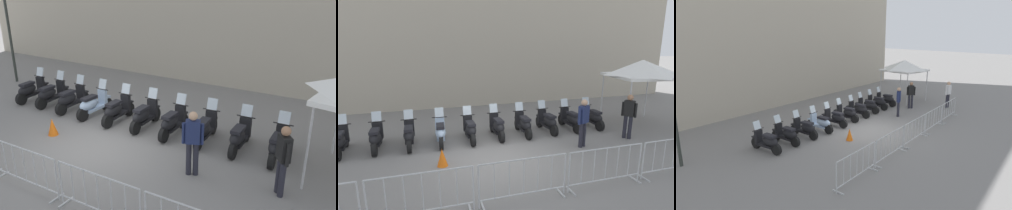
% 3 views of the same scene
% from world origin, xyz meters
% --- Properties ---
extents(ground_plane, '(120.00, 120.00, 0.00)m').
position_xyz_m(ground_plane, '(0.00, 0.00, 0.00)').
color(ground_plane, slate).
extents(building_facade, '(27.99, 7.26, 10.57)m').
position_xyz_m(building_facade, '(-1.50, 8.44, 5.28)').
color(building_facade, '#B2A893').
rests_on(building_facade, ground).
extents(motorcycle_0, '(0.72, 1.70, 1.24)m').
position_xyz_m(motorcycle_0, '(-5.10, 0.96, 0.45)').
color(motorcycle_0, black).
rests_on(motorcycle_0, ground).
extents(motorcycle_1, '(0.67, 1.72, 1.24)m').
position_xyz_m(motorcycle_1, '(-4.04, 1.19, 0.45)').
color(motorcycle_1, black).
rests_on(motorcycle_1, ground).
extents(motorcycle_2, '(0.67, 1.72, 1.24)m').
position_xyz_m(motorcycle_2, '(-2.98, 1.34, 0.45)').
color(motorcycle_2, black).
rests_on(motorcycle_2, ground).
extents(motorcycle_3, '(0.62, 1.72, 1.24)m').
position_xyz_m(motorcycle_3, '(-1.91, 1.50, 0.45)').
color(motorcycle_3, black).
rests_on(motorcycle_3, ground).
extents(motorcycle_4, '(0.67, 1.72, 1.24)m').
position_xyz_m(motorcycle_4, '(-0.84, 1.67, 0.45)').
color(motorcycle_4, black).
rests_on(motorcycle_4, ground).
extents(motorcycle_5, '(0.67, 1.72, 1.24)m').
position_xyz_m(motorcycle_5, '(0.21, 1.91, 0.45)').
color(motorcycle_5, black).
rests_on(motorcycle_5, ground).
extents(motorcycle_6, '(0.65, 1.72, 1.24)m').
position_xyz_m(motorcycle_6, '(1.27, 2.08, 0.45)').
color(motorcycle_6, black).
rests_on(motorcycle_6, ground).
extents(motorcycle_7, '(0.71, 1.71, 1.24)m').
position_xyz_m(motorcycle_7, '(2.33, 2.33, 0.45)').
color(motorcycle_7, black).
rests_on(motorcycle_7, ground).
extents(motorcycle_8, '(0.67, 1.71, 1.24)m').
position_xyz_m(motorcycle_8, '(3.39, 2.53, 0.45)').
color(motorcycle_8, black).
rests_on(motorcycle_8, ground).
extents(motorcycle_9, '(0.67, 1.71, 1.24)m').
position_xyz_m(motorcycle_9, '(4.45, 2.72, 0.45)').
color(motorcycle_9, black).
rests_on(motorcycle_9, ground).
extents(barrier_segment_1, '(2.13, 0.78, 1.07)m').
position_xyz_m(barrier_segment_1, '(-1.78, -2.80, 0.53)').
color(barrier_segment_1, '#B2B5B7').
rests_on(barrier_segment_1, ground).
extents(barrier_segment_2, '(2.13, 0.78, 1.07)m').
position_xyz_m(barrier_segment_2, '(0.43, -2.41, 0.53)').
color(barrier_segment_2, '#B2B5B7').
rests_on(barrier_segment_2, ground).
extents(barrier_segment_3, '(2.13, 0.78, 1.07)m').
position_xyz_m(barrier_segment_3, '(2.64, -2.02, 0.53)').
color(barrier_segment_3, '#B2B5B7').
rests_on(barrier_segment_3, ground).
extents(barrier_segment_4, '(2.13, 0.78, 1.07)m').
position_xyz_m(barrier_segment_4, '(4.85, -1.63, 0.53)').
color(barrier_segment_4, '#B2B5B7').
rests_on(barrier_segment_4, ground).
extents(officer_near_row_end, '(0.48, 0.38, 1.73)m').
position_xyz_m(officer_near_row_end, '(3.12, 0.62, 0.98)').
color(officer_near_row_end, '#23232D').
rests_on(officer_near_row_end, ground).
extents(officer_mid_plaza, '(0.42, 0.41, 1.73)m').
position_xyz_m(officer_mid_plaza, '(5.19, 1.23, 0.98)').
color(officer_mid_plaza, '#23232D').
rests_on(officer_mid_plaza, ground).
extents(canopy_tent, '(2.56, 2.56, 2.91)m').
position_xyz_m(canopy_tent, '(6.68, 2.93, 2.52)').
color(canopy_tent, silver).
rests_on(canopy_tent, ground).
extents(traffic_cone, '(0.32, 0.32, 0.55)m').
position_xyz_m(traffic_cone, '(-1.66, -0.33, 0.28)').
color(traffic_cone, orange).
rests_on(traffic_cone, ground).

